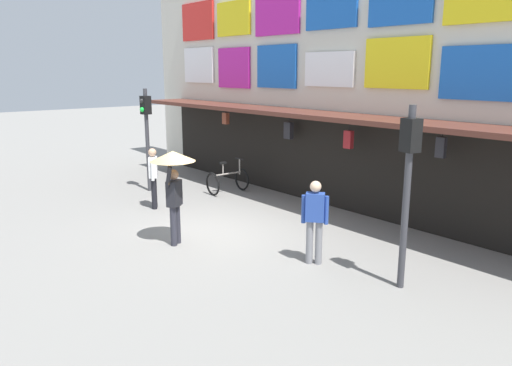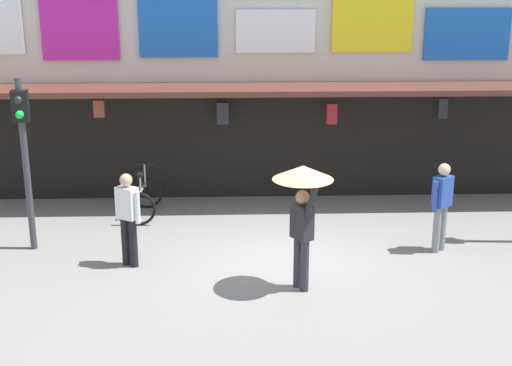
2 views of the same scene
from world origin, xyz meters
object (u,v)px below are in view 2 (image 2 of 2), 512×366
(bicycle_parked, at_px, (142,199))
(pedestrian_in_purple, at_px, (442,202))
(traffic_light_near, at_px, (23,137))
(pedestrian_with_umbrella, at_px, (303,193))
(pedestrian_in_blue, at_px, (128,215))

(bicycle_parked, height_order, pedestrian_in_purple, pedestrian_in_purple)
(traffic_light_near, distance_m, pedestrian_with_umbrella, 5.21)
(traffic_light_near, height_order, pedestrian_in_purple, traffic_light_near)
(bicycle_parked, relative_size, pedestrian_with_umbrella, 0.57)
(traffic_light_near, relative_size, pedestrian_in_blue, 1.90)
(pedestrian_with_umbrella, distance_m, pedestrian_in_purple, 3.19)
(pedestrian_in_blue, relative_size, pedestrian_in_purple, 1.00)
(bicycle_parked, height_order, pedestrian_with_umbrella, pedestrian_with_umbrella)
(traffic_light_near, bearing_deg, pedestrian_in_blue, -23.91)
(pedestrian_with_umbrella, relative_size, pedestrian_in_purple, 1.24)
(pedestrian_in_blue, xyz_separation_m, pedestrian_in_purple, (5.62, 0.47, 0.00))
(pedestrian_with_umbrella, bearing_deg, pedestrian_in_purple, 29.38)
(traffic_light_near, distance_m, pedestrian_in_blue, 2.41)
(bicycle_parked, bearing_deg, traffic_light_near, -136.20)
(traffic_light_near, xyz_separation_m, pedestrian_in_purple, (7.54, -0.38, -1.19))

